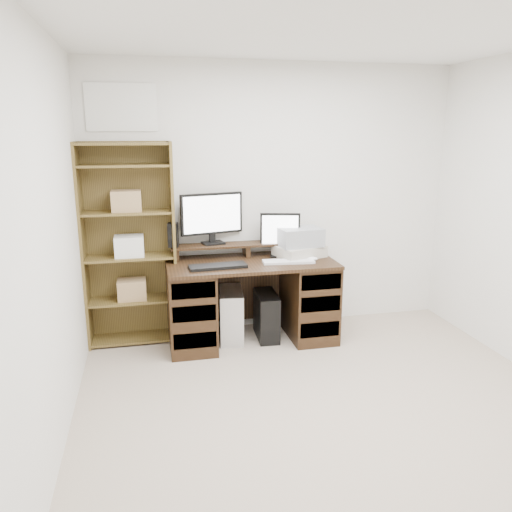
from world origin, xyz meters
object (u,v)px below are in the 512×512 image
object	(u,v)px
printer	(299,251)
tower_silver	(231,314)
desk	(251,299)
monitor_wide	(212,216)
tower_black	(266,315)
bookshelf	(129,243)
monitor_small	(280,233)

from	to	relation	value
printer	tower_silver	xyz separation A→B (m)	(-0.65, -0.00, -0.57)
desk	monitor_wide	xyz separation A→B (m)	(-0.31, 0.26, 0.74)
monitor_wide	tower_black	size ratio (longest dim) A/B	1.33
desk	bookshelf	distance (m)	1.20
tower_silver	desk	bearing A→B (deg)	-12.11
monitor_wide	monitor_small	world-z (taller)	monitor_wide
tower_silver	printer	bearing A→B (deg)	7.31
monitor_small	printer	size ratio (longest dim) A/B	0.96
monitor_small	tower_silver	distance (m)	0.88
tower_black	bookshelf	bearing A→B (deg)	173.78
monitor_wide	bookshelf	bearing A→B (deg)	170.51
desk	tower_black	size ratio (longest dim) A/B	3.44
monitor_small	tower_silver	bearing A→B (deg)	-157.42
desk	tower_black	world-z (taller)	desk
printer	bookshelf	size ratio (longest dim) A/B	0.23
bookshelf	desk	bearing A→B (deg)	-11.39
monitor_small	monitor_wide	bearing A→B (deg)	-177.76
tower_black	printer	bearing A→B (deg)	11.84
monitor_wide	tower_silver	world-z (taller)	monitor_wide
desk	monitor_small	distance (m)	0.67
monitor_small	tower_black	world-z (taller)	monitor_small
desk	bookshelf	size ratio (longest dim) A/B	0.83
printer	tower_black	bearing A→B (deg)	168.86
monitor_small	bookshelf	xyz separation A→B (m)	(-1.36, 0.08, -0.05)
monitor_wide	printer	size ratio (longest dim) A/B	1.39
monitor_small	bookshelf	world-z (taller)	bookshelf
monitor_wide	monitor_small	bearing A→B (deg)	-25.03
monitor_wide	bookshelf	world-z (taller)	bookshelf
monitor_wide	bookshelf	distance (m)	0.78
monitor_small	bookshelf	distance (m)	1.36
desk	bookshelf	world-z (taller)	bookshelf
monitor_small	tower_black	size ratio (longest dim) A/B	0.92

